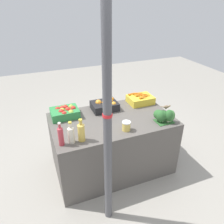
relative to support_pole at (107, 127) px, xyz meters
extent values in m
plane|color=gray|center=(0.34, 0.75, -1.21)|extent=(10.00, 10.00, 0.00)
cube|color=#56514C|center=(0.34, 0.75, -0.80)|extent=(1.59, 0.95, 0.81)
cylinder|color=#4C4C51|center=(0.00, 0.00, 0.00)|extent=(0.08, 0.08, 2.41)
cylinder|color=red|center=(0.00, 0.00, 0.12)|extent=(0.09, 0.09, 0.03)
cube|color=#2D8442|center=(-0.22, 1.04, -0.34)|extent=(0.36, 0.28, 0.11)
sphere|color=#9EBC42|center=(-0.25, 1.02, -0.30)|extent=(0.07, 0.07, 0.07)
sphere|color=red|center=(-0.15, 0.97, -0.30)|extent=(0.06, 0.06, 0.06)
sphere|color=red|center=(-0.24, 1.09, -0.29)|extent=(0.07, 0.07, 0.07)
sphere|color=#9EBC42|center=(-0.15, 0.94, -0.30)|extent=(0.07, 0.07, 0.07)
sphere|color=red|center=(-0.19, 1.10, -0.30)|extent=(0.08, 0.08, 0.08)
sphere|color=red|center=(-0.27, 1.00, -0.30)|extent=(0.08, 0.08, 0.08)
sphere|color=red|center=(-0.24, 0.94, -0.30)|extent=(0.06, 0.06, 0.06)
sphere|color=red|center=(-0.10, 1.03, -0.29)|extent=(0.07, 0.07, 0.07)
sphere|color=#9EBC42|center=(-0.12, 1.09, -0.29)|extent=(0.07, 0.07, 0.07)
sphere|color=red|center=(-0.30, 1.10, -0.30)|extent=(0.07, 0.07, 0.07)
sphere|color=red|center=(-0.18, 1.02, -0.29)|extent=(0.07, 0.07, 0.07)
cube|color=black|center=(0.34, 1.04, -0.34)|extent=(0.36, 0.28, 0.11)
sphere|color=orange|center=(0.47, 1.10, -0.30)|extent=(0.07, 0.07, 0.07)
sphere|color=orange|center=(0.35, 0.96, -0.30)|extent=(0.08, 0.08, 0.08)
sphere|color=orange|center=(0.43, 1.04, -0.30)|extent=(0.08, 0.08, 0.08)
sphere|color=orange|center=(0.26, 1.07, -0.29)|extent=(0.09, 0.09, 0.09)
sphere|color=orange|center=(0.36, 0.97, -0.29)|extent=(0.08, 0.08, 0.08)
sphere|color=orange|center=(0.45, 0.96, -0.30)|extent=(0.07, 0.07, 0.07)
sphere|color=orange|center=(0.44, 1.10, -0.29)|extent=(0.08, 0.08, 0.08)
sphere|color=orange|center=(0.34, 1.04, -0.30)|extent=(0.07, 0.07, 0.07)
cube|color=gold|center=(0.91, 1.04, -0.34)|extent=(0.36, 0.28, 0.11)
cone|color=orange|center=(0.82, 1.14, -0.27)|extent=(0.14, 0.07, 0.03)
cone|color=orange|center=(0.95, 1.10, -0.27)|extent=(0.15, 0.06, 0.03)
cone|color=orange|center=(1.01, 1.05, -0.28)|extent=(0.13, 0.06, 0.02)
cone|color=orange|center=(0.93, 0.95, -0.27)|extent=(0.15, 0.05, 0.02)
cone|color=orange|center=(0.99, 1.00, -0.28)|extent=(0.15, 0.04, 0.03)
cone|color=orange|center=(0.91, 1.04, -0.27)|extent=(0.14, 0.04, 0.03)
cone|color=orange|center=(0.91, 1.11, -0.27)|extent=(0.17, 0.06, 0.03)
cone|color=orange|center=(0.99, 1.04, -0.27)|extent=(0.13, 0.05, 0.03)
cone|color=orange|center=(0.93, 1.07, -0.27)|extent=(0.14, 0.03, 0.02)
cone|color=orange|center=(0.93, 0.98, -0.28)|extent=(0.17, 0.08, 0.03)
cube|color=#2D602D|center=(0.94, 0.44, -0.39)|extent=(0.22, 0.18, 0.01)
ellipsoid|color=#2D602D|center=(0.88, 0.44, -0.31)|extent=(0.12, 0.12, 0.16)
cylinder|color=#B2C693|center=(0.88, 0.44, -0.38)|extent=(0.03, 0.03, 0.02)
ellipsoid|color=#427F3D|center=(1.00, 0.40, -0.30)|extent=(0.10, 0.10, 0.15)
cylinder|color=#B2C693|center=(1.00, 0.40, -0.38)|extent=(0.03, 0.03, 0.02)
ellipsoid|color=#2D602D|center=(0.87, 0.48, -0.30)|extent=(0.13, 0.13, 0.12)
cylinder|color=#B2C693|center=(0.87, 0.48, -0.38)|extent=(0.03, 0.03, 0.02)
ellipsoid|color=#2D602D|center=(0.97, 0.40, -0.29)|extent=(0.11, 0.11, 0.15)
cylinder|color=#B2C693|center=(0.97, 0.40, -0.38)|extent=(0.03, 0.03, 0.02)
ellipsoid|color=#2D602D|center=(0.91, 0.44, -0.30)|extent=(0.12, 0.12, 0.13)
cylinder|color=#B2C693|center=(0.91, 0.44, -0.38)|extent=(0.03, 0.03, 0.02)
cylinder|color=#B2333D|center=(-0.37, 0.43, -0.29)|extent=(0.06, 0.06, 0.21)
cone|color=#B2333D|center=(-0.37, 0.43, -0.18)|extent=(0.06, 0.06, 0.02)
cylinder|color=#B2333D|center=(-0.37, 0.43, -0.15)|extent=(0.03, 0.03, 0.04)
cylinder|color=silver|center=(-0.37, 0.43, -0.13)|extent=(0.03, 0.03, 0.01)
cylinder|color=beige|center=(-0.26, 0.43, -0.31)|extent=(0.07, 0.07, 0.18)
cone|color=beige|center=(-0.26, 0.43, -0.20)|extent=(0.07, 0.07, 0.02)
cylinder|color=beige|center=(-0.26, 0.43, -0.17)|extent=(0.03, 0.03, 0.04)
cylinder|color=gold|center=(-0.26, 0.43, -0.14)|extent=(0.04, 0.04, 0.01)
cylinder|color=gold|center=(-0.15, 0.43, -0.30)|extent=(0.08, 0.08, 0.20)
cone|color=gold|center=(-0.15, 0.43, -0.19)|extent=(0.08, 0.08, 0.02)
cylinder|color=gold|center=(-0.15, 0.43, -0.16)|extent=(0.04, 0.04, 0.04)
cylinder|color=gold|center=(-0.15, 0.43, -0.13)|extent=(0.04, 0.04, 0.01)
cylinder|color=#DBBC56|center=(0.40, 0.44, -0.35)|extent=(0.10, 0.10, 0.10)
cylinder|color=white|center=(0.40, 0.44, -0.29)|extent=(0.10, 0.10, 0.01)
cube|color=#4C3D2D|center=(0.95, 0.45, -0.22)|extent=(0.02, 0.02, 0.01)
ellipsoid|color=#7A664C|center=(0.95, 0.45, -0.19)|extent=(0.08, 0.05, 0.04)
sphere|color=#897556|center=(0.99, 0.44, -0.18)|extent=(0.03, 0.03, 0.03)
cone|color=#4C3D28|center=(1.00, 0.43, -0.18)|extent=(0.02, 0.01, 0.01)
cube|color=#7A664C|center=(0.90, 0.46, -0.19)|extent=(0.04, 0.03, 0.01)
camera|label=1|loc=(-0.58, -1.56, 1.05)|focal=35.00mm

